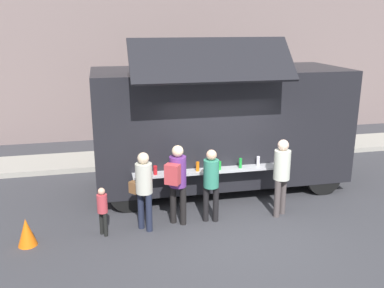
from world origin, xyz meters
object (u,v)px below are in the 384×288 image
(customer_extra_browsing, at_px, (282,171))
(customer_front_ordering, at_px, (211,179))
(food_truck_main, at_px, (220,124))
(traffic_cone_orange, at_px, (27,232))
(customer_rear_waiting, at_px, (144,185))
(customer_mid_with_backpack, at_px, (177,177))
(trash_bin, at_px, (317,137))
(child_near_queue, at_px, (102,207))

(customer_extra_browsing, bearing_deg, customer_front_ordering, 54.01)
(food_truck_main, height_order, traffic_cone_orange, food_truck_main)
(food_truck_main, height_order, customer_rear_waiting, food_truck_main)
(food_truck_main, relative_size, traffic_cone_orange, 11.24)
(food_truck_main, xyz_separation_m, customer_mid_with_backpack, (-1.46, -1.89, -0.60))
(customer_extra_browsing, bearing_deg, trash_bin, -71.14)
(customer_rear_waiting, height_order, customer_extra_browsing, customer_extra_browsing)
(child_near_queue, bearing_deg, traffic_cone_orange, 149.26)
(customer_rear_waiting, relative_size, child_near_queue, 1.64)
(customer_extra_browsing, bearing_deg, customer_rear_waiting, 56.30)
(customer_front_ordering, xyz_separation_m, customer_rear_waiting, (-1.43, -0.07, 0.03))
(food_truck_main, relative_size, child_near_queue, 6.11)
(customer_extra_browsing, xyz_separation_m, child_near_queue, (-3.82, -0.08, -0.43))
(food_truck_main, distance_m, customer_extra_browsing, 2.21)
(customer_front_ordering, relative_size, customer_rear_waiting, 0.96)
(trash_bin, height_order, customer_front_ordering, customer_front_ordering)
(customer_front_ordering, bearing_deg, child_near_queue, 110.20)
(customer_front_ordering, bearing_deg, customer_mid_with_backpack, 106.15)
(food_truck_main, relative_size, customer_rear_waiting, 3.72)
(customer_mid_with_backpack, bearing_deg, traffic_cone_orange, 128.46)
(traffic_cone_orange, relative_size, customer_rear_waiting, 0.33)
(food_truck_main, distance_m, customer_mid_with_backpack, 2.46)
(trash_bin, xyz_separation_m, customer_mid_with_backpack, (-5.52, -4.21, 0.60))
(traffic_cone_orange, relative_size, customer_extra_browsing, 0.32)
(food_truck_main, bearing_deg, customer_extra_browsing, -66.50)
(food_truck_main, relative_size, trash_bin, 6.72)
(customer_front_ordering, relative_size, customer_extra_browsing, 0.92)
(trash_bin, distance_m, customer_front_ordering, 6.40)
(customer_extra_browsing, bearing_deg, food_truck_main, -11.11)
(traffic_cone_orange, relative_size, trash_bin, 0.60)
(food_truck_main, xyz_separation_m, customer_rear_waiting, (-2.16, -1.97, -0.67))
(traffic_cone_orange, distance_m, customer_mid_with_backpack, 3.08)
(customer_rear_waiting, relative_size, customer_extra_browsing, 0.96)
(customer_front_ordering, height_order, child_near_queue, customer_front_ordering)
(customer_rear_waiting, bearing_deg, customer_front_ordering, -38.87)
(customer_front_ordering, xyz_separation_m, customer_extra_browsing, (1.56, -0.05, 0.08))
(trash_bin, bearing_deg, food_truck_main, -150.21)
(traffic_cone_orange, relative_size, customer_mid_with_backpack, 0.32)
(customer_mid_with_backpack, height_order, customer_rear_waiting, customer_mid_with_backpack)
(food_truck_main, relative_size, customer_front_ordering, 3.87)
(traffic_cone_orange, height_order, customer_rear_waiting, customer_rear_waiting)
(trash_bin, xyz_separation_m, customer_rear_waiting, (-6.22, -4.29, 0.53))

